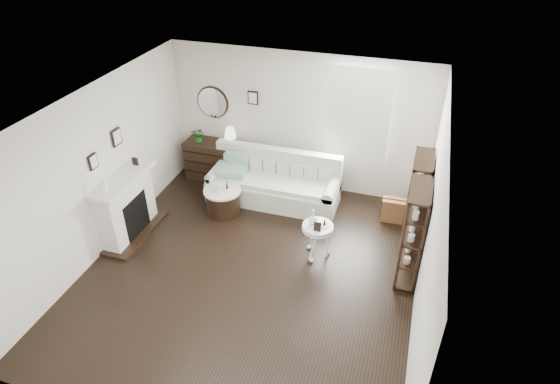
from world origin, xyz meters
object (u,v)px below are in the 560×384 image
(sofa, at_px, (274,185))
(drum_table, at_px, (223,200))
(dresser, at_px, (216,160))
(pedestal_table, at_px, (318,228))

(sofa, bearing_deg, drum_table, -138.25)
(sofa, relative_size, drum_table, 3.60)
(dresser, xyz_separation_m, drum_table, (0.61, -1.08, -0.16))
(drum_table, bearing_deg, dresser, 119.30)
(dresser, bearing_deg, pedestal_table, -34.86)
(drum_table, distance_m, pedestal_table, 2.09)
(sofa, xyz_separation_m, pedestal_table, (1.17, -1.38, 0.24))
(sofa, relative_size, dresser, 2.04)
(drum_table, height_order, pedestal_table, pedestal_table)
(drum_table, relative_size, pedestal_table, 1.13)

